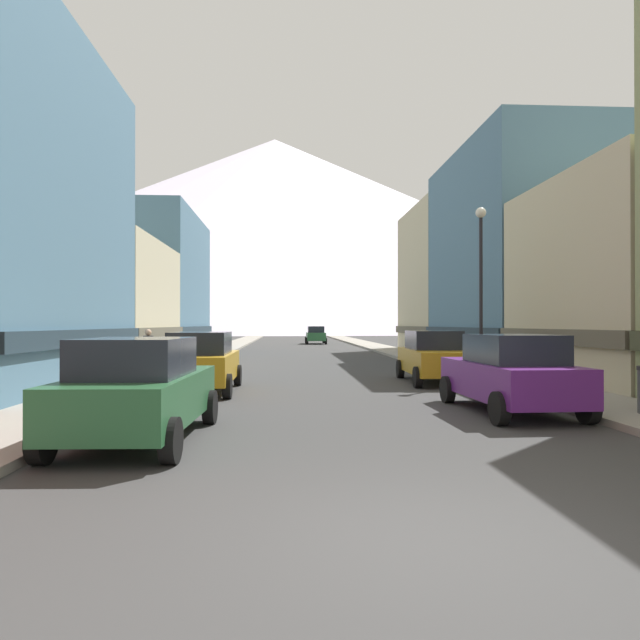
{
  "coord_description": "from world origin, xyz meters",
  "views": [
    {
      "loc": [
        -1.27,
        -5.18,
        2.02
      ],
      "look_at": [
        0.93,
        33.01,
        2.28
      ],
      "focal_mm": 32.02,
      "sensor_mm": 36.0,
      "label": 1
    }
  ],
  "objects": [
    {
      "name": "ground_plane",
      "position": [
        0.0,
        0.0,
        0.0
      ],
      "size": [
        400.0,
        400.0,
        0.0
      ],
      "primitive_type": "plane",
      "color": "#383838"
    },
    {
      "name": "sidewalk_left",
      "position": [
        -6.25,
        35.0,
        0.07
      ],
      "size": [
        2.5,
        100.0,
        0.15
      ],
      "primitive_type": "cube",
      "color": "gray",
      "rests_on": "ground"
    },
    {
      "name": "sidewalk_right",
      "position": [
        6.25,
        35.0,
        0.07
      ],
      "size": [
        2.5,
        100.0,
        0.15
      ],
      "primitive_type": "cube",
      "color": "gray",
      "rests_on": "ground"
    },
    {
      "name": "storefront_left_2",
      "position": [
        -11.96,
        23.51,
        2.93
      ],
      "size": [
        9.22,
        9.78,
        6.1
      ],
      "color": "beige",
      "rests_on": "ground"
    },
    {
      "name": "storefront_left_3",
      "position": [
        -11.07,
        34.78,
        4.6
      ],
      "size": [
        7.44,
        12.7,
        9.53
      ],
      "color": "slate",
      "rests_on": "ground"
    },
    {
      "name": "storefront_right_2",
      "position": [
        11.78,
        23.68,
        5.33
      ],
      "size": [
        8.85,
        12.15,
        11.02
      ],
      "color": "slate",
      "rests_on": "ground"
    },
    {
      "name": "storefront_right_3",
      "position": [
        11.84,
        34.74,
        4.94
      ],
      "size": [
        8.97,
        9.82,
        10.21
      ],
      "color": "beige",
      "rests_on": "ground"
    },
    {
      "name": "car_left_0",
      "position": [
        -3.8,
        4.76,
        0.9
      ],
      "size": [
        2.2,
        4.46,
        1.78
      ],
      "color": "#265933",
      "rests_on": "ground"
    },
    {
      "name": "car_left_1",
      "position": [
        -3.8,
        11.85,
        0.9
      ],
      "size": [
        2.07,
        4.4,
        1.78
      ],
      "color": "#B28419",
      "rests_on": "ground"
    },
    {
      "name": "car_right_0",
      "position": [
        3.8,
        7.51,
        0.9
      ],
      "size": [
        2.18,
        4.45,
        1.78
      ],
      "color": "#591E72",
      "rests_on": "ground"
    },
    {
      "name": "car_right_1",
      "position": [
        3.8,
        14.21,
        0.9
      ],
      "size": [
        2.19,
        4.46,
        1.78
      ],
      "color": "#B28419",
      "rests_on": "ground"
    },
    {
      "name": "car_driving_0",
      "position": [
        1.6,
        52.34,
        0.9
      ],
      "size": [
        2.06,
        4.4,
        1.78
      ],
      "color": "#265933",
      "rests_on": "ground"
    },
    {
      "name": "potted_plant_0",
      "position": [
        7.0,
        19.33,
        0.65
      ],
      "size": [
        0.58,
        0.58,
        0.87
      ],
      "color": "gray",
      "rests_on": "sidewalk_right"
    },
    {
      "name": "pedestrian_0",
      "position": [
        -6.25,
        15.59,
        0.92
      ],
      "size": [
        0.36,
        0.36,
        1.68
      ],
      "color": "#333338",
      "rests_on": "sidewalk_left"
    },
    {
      "name": "streetlamp_right",
      "position": [
        5.35,
        13.95,
        3.99
      ],
      "size": [
        0.36,
        0.36,
        5.86
      ],
      "color": "black",
      "rests_on": "sidewalk_right"
    },
    {
      "name": "mountain_backdrop",
      "position": [
        -7.16,
        260.0,
        43.94
      ],
      "size": [
        343.05,
        343.05,
        87.89
      ],
      "primitive_type": "cone",
      "color": "silver",
      "rests_on": "ground"
    }
  ]
}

